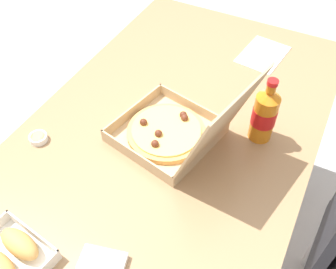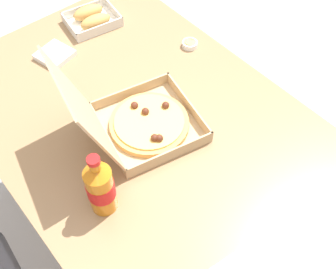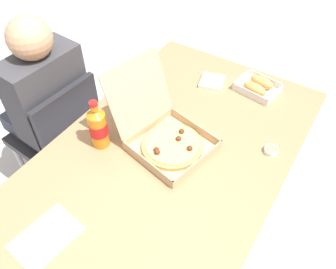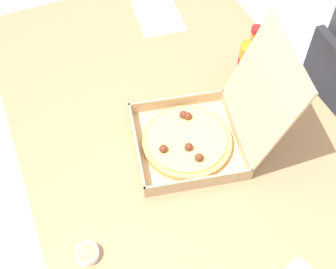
# 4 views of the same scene
# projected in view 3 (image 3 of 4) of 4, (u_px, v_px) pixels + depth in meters

# --- Properties ---
(ground_plane) EXTENTS (10.00, 10.00, 0.00)m
(ground_plane) POSITION_uv_depth(u_px,v_px,m) (167.00, 242.00, 1.92)
(ground_plane) COLOR #B2B2B7
(dining_table) EXTENTS (1.47, 0.88, 0.76)m
(dining_table) POSITION_uv_depth(u_px,v_px,m) (167.00, 167.00, 1.43)
(dining_table) COLOR #997551
(dining_table) RESTS_ON ground_plane
(chair) EXTENTS (0.43, 0.43, 0.83)m
(chair) POSITION_uv_depth(u_px,v_px,m) (62.00, 135.00, 1.84)
(chair) COLOR #232328
(chair) RESTS_ON ground_plane
(diner_person) EXTENTS (0.37, 0.42, 1.15)m
(diner_person) POSITION_uv_depth(u_px,v_px,m) (44.00, 101.00, 1.71)
(diner_person) COLOR #333847
(diner_person) RESTS_ON ground_plane
(pizza_box_open) EXTENTS (0.36, 0.43, 0.31)m
(pizza_box_open) POSITION_uv_depth(u_px,v_px,m) (166.00, 137.00, 1.38)
(pizza_box_open) COLOR tan
(pizza_box_open) RESTS_ON dining_table
(bread_side_box) EXTENTS (0.18, 0.21, 0.06)m
(bread_side_box) POSITION_uv_depth(u_px,v_px,m) (258.00, 86.00, 1.64)
(bread_side_box) COLOR white
(bread_side_box) RESTS_ON dining_table
(cola_bottle) EXTENTS (0.07, 0.07, 0.22)m
(cola_bottle) POSITION_uv_depth(u_px,v_px,m) (98.00, 127.00, 1.35)
(cola_bottle) COLOR orange
(cola_bottle) RESTS_ON dining_table
(paper_menu) EXTENTS (0.23, 0.18, 0.00)m
(paper_menu) POSITION_uv_depth(u_px,v_px,m) (46.00, 237.00, 1.13)
(paper_menu) COLOR white
(paper_menu) RESTS_ON dining_table
(napkin_pile) EXTENTS (0.13, 0.13, 0.02)m
(napkin_pile) POSITION_uv_depth(u_px,v_px,m) (212.00, 82.00, 1.68)
(napkin_pile) COLOR white
(napkin_pile) RESTS_ON dining_table
(dipping_sauce_cup) EXTENTS (0.06, 0.06, 0.02)m
(dipping_sauce_cup) POSITION_uv_depth(u_px,v_px,m) (271.00, 150.00, 1.38)
(dipping_sauce_cup) COLOR white
(dipping_sauce_cup) RESTS_ON dining_table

